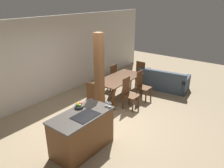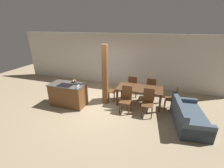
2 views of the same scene
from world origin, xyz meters
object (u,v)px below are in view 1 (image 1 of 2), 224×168
dining_chair_head_end (94,97)px  timber_post (99,77)px  dining_chair_near_right (142,85)px  dining_chair_foot_end (139,74)px  dining_chair_far_left (97,83)px  dining_chair_near_left (129,93)px  dining_chair_far_right (111,77)px  dining_table (119,81)px  kitchen_island (82,132)px  fruit_bowl (79,106)px  wine_glass_middle (107,101)px  couch (164,82)px  wine_glass_near (110,103)px

dining_chair_head_end → timber_post: timber_post is taller
dining_chair_near_right → dining_chair_foot_end: size_ratio=1.00×
dining_chair_far_left → timber_post: size_ratio=0.41×
dining_chair_near_left → dining_chair_far_right: size_ratio=1.00×
dining_table → dining_chair_near_right: bearing=-58.5°
dining_chair_near_right → timber_post: bearing=168.4°
dining_chair_far_left → timber_post: timber_post is taller
kitchen_island → fruit_bowl: bearing=53.2°
dining_chair_far_left → dining_chair_head_end: 1.09m
wine_glass_middle → dining_chair_far_left: bearing=46.6°
timber_post → kitchen_island: bearing=-155.0°
couch → dining_chair_foot_end: bearing=20.8°
dining_table → dining_chair_foot_end: bearing=0.0°
fruit_bowl → dining_table: (2.54, 0.69, -0.32)m
dining_chair_far_left → dining_chair_near_left: bearing=90.0°
wine_glass_near → dining_chair_near_right: bearing=12.9°
wine_glass_near → dining_chair_foot_end: size_ratio=0.14×
kitchen_island → wine_glass_middle: wine_glass_middle is taller
kitchen_island → wine_glass_near: wine_glass_near is taller
dining_chair_far_right → fruit_bowl: bearing=24.6°
dining_chair_near_right → dining_table: bearing=121.5°
dining_table → dining_chair_far_left: bearing=121.5°
dining_chair_far_left → dining_chair_foot_end: same height
kitchen_island → timber_post: (1.37, 0.64, 0.75)m
dining_chair_far_right → timber_post: bearing=28.3°
dining_chair_near_left → dining_chair_foot_end: (1.68, 0.65, 0.00)m
dining_chair_near_left → timber_post: timber_post is taller
dining_chair_near_right → couch: size_ratio=0.54×
wine_glass_middle → dining_table: (2.09, 1.13, -0.38)m
kitchen_island → wine_glass_near: bearing=-24.8°
dining_chair_far_left → wine_glass_near: bearing=48.1°
dining_chair_head_end → wine_glass_middle: bearing=144.2°
wine_glass_middle → timber_post: size_ratio=0.06×
dining_chair_near_left → wine_glass_middle: bearing=-164.3°
couch → kitchen_island: bearing=83.9°
dining_chair_far_right → dining_chair_head_end: size_ratio=1.00×
dining_chair_far_left → dining_chair_foot_end: (1.68, -0.65, 0.00)m
fruit_bowl → wine_glass_near: bearing=-49.6°
wine_glass_near → dining_chair_near_right: size_ratio=0.14×
dining_chair_far_right → couch: (1.32, -1.50, -0.24)m
dining_chair_far_left → couch: dining_chair_far_left is taller
dining_chair_far_left → dining_table: bearing=121.5°
fruit_bowl → dining_table: 2.66m
fruit_bowl → dining_chair_foot_end: bearing=10.3°
dining_chair_near_left → kitchen_island: bearing=-173.2°
wine_glass_middle → dining_chair_head_end: (0.82, 1.13, -0.52)m
dining_chair_far_right → dining_chair_head_end: bearing=21.3°
dining_chair_far_left → timber_post: bearing=44.8°
kitchen_island → dining_table: size_ratio=0.80×
wine_glass_middle → dining_chair_far_left: 2.51m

